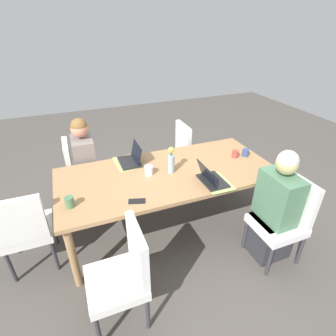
{
  "coord_description": "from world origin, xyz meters",
  "views": [
    {
      "loc": [
        -0.88,
        -2.25,
        2.19
      ],
      "look_at": [
        0.0,
        0.0,
        0.8
      ],
      "focal_mm": 28.19,
      "sensor_mm": 36.0,
      "label": 1
    }
  ],
  "objects": [
    {
      "name": "coffee_mug_centre_left",
      "position": [
        0.86,
        0.03,
        0.79
      ],
      "size": [
        0.07,
        0.07,
        0.08
      ],
      "primitive_type": "cylinder",
      "color": "#AD3D38",
      "rests_on": "dining_table"
    },
    {
      "name": "placemat_far_left_near",
      "position": [
        -0.36,
        0.37,
        0.75
      ],
      "size": [
        0.28,
        0.37,
        0.0
      ],
      "primitive_type": "cube",
      "rotation": [
        0.0,
        0.0,
        -1.51
      ],
      "color": "#9EBC66",
      "rests_on": "dining_table"
    },
    {
      "name": "chair_far_left_far",
      "position": [
        0.69,
        0.87,
        0.5
      ],
      "size": [
        0.44,
        0.44,
        0.9
      ],
      "color": "silver",
      "rests_on": "ground_plane"
    },
    {
      "name": "placemat_near_left_mid",
      "position": [
        0.37,
        -0.37,
        0.75
      ],
      "size": [
        0.27,
        0.37,
        0.0
      ],
      "primitive_type": "cube",
      "rotation": [
        0.0,
        0.0,
        1.54
      ],
      "color": "#9EBC66",
      "rests_on": "dining_table"
    },
    {
      "name": "chair_far_left_near",
      "position": [
        -0.87,
        0.83,
        0.5
      ],
      "size": [
        0.44,
        0.44,
        0.9
      ],
      "color": "silver",
      "rests_on": "ground_plane"
    },
    {
      "name": "chair_near_left_mid",
      "position": [
        0.9,
        -0.81,
        0.5
      ],
      "size": [
        0.44,
        0.44,
        0.9
      ],
      "color": "silver",
      "rests_on": "ground_plane"
    },
    {
      "name": "flower_vase",
      "position": [
        0.03,
        -0.01,
        0.9
      ],
      "size": [
        0.07,
        0.09,
        0.29
      ],
      "color": "#8EA8B7",
      "rests_on": "dining_table"
    },
    {
      "name": "person_near_left_mid",
      "position": [
        0.83,
        -0.75,
        0.53
      ],
      "size": [
        0.36,
        0.4,
        1.19
      ],
      "color": "#2D2D33",
      "rests_on": "ground_plane"
    },
    {
      "name": "laptop_far_left_near",
      "position": [
        -0.31,
        0.35,
        0.79
      ],
      "size": [
        0.22,
        0.32,
        0.21
      ],
      "color": "black",
      "rests_on": "dining_table"
    },
    {
      "name": "dining_table",
      "position": [
        0.0,
        0.0,
        0.68
      ],
      "size": [
        2.3,
        1.05,
        0.75
      ],
      "color": "#9E754C",
      "rests_on": "ground_plane"
    },
    {
      "name": "phone_black",
      "position": [
        -0.45,
        -0.38,
        0.75
      ],
      "size": [
        0.16,
        0.11,
        0.01
      ],
      "primitive_type": "cube",
      "rotation": [
        0.0,
        0.0,
        2.85
      ],
      "color": "black",
      "rests_on": "dining_table"
    },
    {
      "name": "coffee_mug_near_right",
      "position": [
        0.99,
        0.02,
        0.79
      ],
      "size": [
        0.08,
        0.08,
        0.08
      ],
      "primitive_type": "cylinder",
      "color": "#33477A",
      "rests_on": "dining_table"
    },
    {
      "name": "coffee_mug_near_left",
      "position": [
        -1.01,
        -0.24,
        0.8
      ],
      "size": [
        0.08,
        0.08,
        0.1
      ],
      "primitive_type": "cylinder",
      "color": "#47704C",
      "rests_on": "dining_table"
    },
    {
      "name": "ground_plane",
      "position": [
        0.0,
        0.0,
        0.0
      ],
      "size": [
        10.0,
        10.0,
        0.0
      ],
      "primitive_type": "plane",
      "color": "#4C4742"
    },
    {
      "name": "chair_near_right_near",
      "position": [
        -0.7,
        -0.87,
        0.5
      ],
      "size": [
        0.44,
        0.44,
        0.9
      ],
      "color": "silver",
      "rests_on": "ground_plane"
    },
    {
      "name": "laptop_near_left_mid",
      "position": [
        0.32,
        -0.34,
        0.79
      ],
      "size": [
        0.22,
        0.32,
        0.2
      ],
      "color": "black",
      "rests_on": "dining_table"
    },
    {
      "name": "coffee_mug_centre_right",
      "position": [
        -0.2,
        0.03,
        0.8
      ],
      "size": [
        0.09,
        0.09,
        0.1
      ],
      "primitive_type": "cylinder",
      "color": "white",
      "rests_on": "dining_table"
    },
    {
      "name": "chair_head_left_right_mid",
      "position": [
        -1.44,
        -0.08,
        0.5
      ],
      "size": [
        0.44,
        0.44,
        0.9
      ],
      "color": "silver",
      "rests_on": "ground_plane"
    },
    {
      "name": "person_far_left_near",
      "position": [
        -0.79,
        0.77,
        0.53
      ],
      "size": [
        0.36,
        0.4,
        1.19
      ],
      "color": "#2D2D33",
      "rests_on": "ground_plane"
    }
  ]
}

